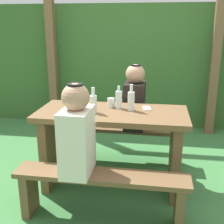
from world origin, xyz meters
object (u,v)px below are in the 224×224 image
Objects in this scene: bottle_right at (119,99)px; bottle_center at (93,103)px; person_black_coat at (135,100)px; drinking_glass at (111,103)px; bench_far at (120,136)px; bottle_left at (131,100)px; person_white_shirt at (77,133)px; cell_phone at (147,108)px; picnic_table at (112,136)px; bench_near at (101,187)px.

bottle_center is at bearing -139.86° from bottle_right.
person_black_coat is 0.46m from drinking_glass.
bench_far is 5.60× the size of bottle_left.
person_white_shirt is 5.14× the size of cell_phone.
cell_phone is (0.27, 0.03, -0.09)m from bottle_right.
drinking_glass reaches higher than bench_far.
bench_far is 1.95× the size of person_black_coat.
picnic_table is 5.98× the size of bottle_center.
bench_near is 0.85m from bottle_left.
bottle_right is at bearing 175.59° from cell_phone.
bottle_left is at bearing -162.36° from cell_phone.
person_white_shirt is 0.84m from cell_phone.
cell_phone is at bearing 27.65° from bottle_left.
bottle_right is (0.08, -0.03, 0.05)m from drinking_glass.
drinking_glass reaches higher than cell_phone.
person_white_shirt is (-0.19, 0.00, 0.45)m from bench_near.
bottle_left reaches higher than cell_phone.
bottle_left is 0.13m from bottle_right.
bench_far is 0.71m from cell_phone.
cell_phone is at bearing 65.04° from bench_near.
bottle_left is 0.19m from cell_phone.
bottle_center is (-0.16, -0.62, 0.56)m from bench_far.
cell_phone is at bearing 22.40° from picnic_table.
bottle_left is 1.07× the size of bottle_center.
bench_near is 15.48× the size of drinking_glass.
picnic_table is 0.43m from cell_phone.
person_black_coat is 0.44m from cell_phone.
bottle_left is (0.17, 0.05, 0.35)m from picnic_table.
bench_far is (0.00, 1.10, 0.00)m from bench_near.
person_black_coat reaches higher than bottle_left.
bottle_right reaches higher than bench_far.
bottle_left is 1.14× the size of bottle_right.
person_black_coat is at bearing 73.09° from picnic_table.
bottle_right reaches higher than picnic_table.
drinking_glass is at bearing 92.65° from bench_near.
bottle_left is (0.01, -0.49, 0.12)m from person_black_coat.
picnic_table reaches higher than bench_far.
bench_far is 0.72m from bottle_right.
bench_far is at bearing 75.50° from bottle_center.
person_white_shirt reaches higher than bench_far.
person_white_shirt is at bearing -120.69° from bottle_left.
person_black_coat is 3.07× the size of bottle_center.
picnic_table is 1.95× the size of person_black_coat.
drinking_glass is at bearing -94.33° from bench_far.
person_white_shirt reaches higher than picnic_table.
bottle_left is (0.36, 0.60, 0.12)m from person_white_shirt.
bottle_right is (0.23, 0.65, 0.11)m from person_white_shirt.
cell_phone is (0.35, -0.00, -0.04)m from drinking_glass.
person_black_coat is at bearing 99.88° from cell_phone.
cell_phone is at bearing 53.46° from person_white_shirt.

